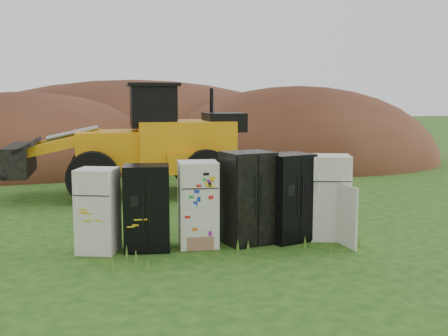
% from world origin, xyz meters
% --- Properties ---
extents(ground, '(120.00, 120.00, 0.00)m').
position_xyz_m(ground, '(0.00, 0.00, 0.00)').
color(ground, '#1A4B14').
rests_on(ground, ground).
extents(fridge_leftmost, '(0.91, 0.89, 1.63)m').
position_xyz_m(fridge_leftmost, '(-2.50, 0.02, 0.81)').
color(fridge_leftmost, white).
rests_on(fridge_leftmost, ground).
extents(fridge_black_side, '(0.96, 0.80, 1.67)m').
position_xyz_m(fridge_black_side, '(-1.57, -0.02, 0.84)').
color(fridge_black_side, black).
rests_on(fridge_black_side, ground).
extents(fridge_sticker, '(0.82, 0.77, 1.71)m').
position_xyz_m(fridge_sticker, '(-0.55, -0.01, 0.86)').
color(fridge_sticker, white).
rests_on(fridge_sticker, ground).
extents(fridge_dark_mid, '(1.11, 0.97, 1.88)m').
position_xyz_m(fridge_dark_mid, '(0.49, 0.02, 0.94)').
color(fridge_dark_mid, black).
rests_on(fridge_dark_mid, ground).
extents(fridge_black_right, '(1.09, 0.99, 1.82)m').
position_xyz_m(fridge_black_right, '(1.34, 0.01, 0.91)').
color(fridge_black_right, black).
rests_on(fridge_black_right, ground).
extents(fridge_open_door, '(0.98, 0.94, 1.77)m').
position_xyz_m(fridge_open_door, '(2.26, -0.03, 0.88)').
color(fridge_open_door, white).
rests_on(fridge_open_door, ground).
extents(wheel_loader, '(7.03, 3.03, 3.36)m').
position_xyz_m(wheel_loader, '(-1.58, 6.09, 1.68)').
color(wheel_loader, orange).
rests_on(wheel_loader, ground).
extents(dirt_mound_right, '(13.05, 9.57, 6.81)m').
position_xyz_m(dirt_mound_right, '(6.48, 12.67, 0.00)').
color(dirt_mound_right, '#432215').
rests_on(dirt_mound_right, ground).
extents(dirt_mound_left, '(13.77, 10.32, 6.28)m').
position_xyz_m(dirt_mound_left, '(-5.53, 14.04, 0.00)').
color(dirt_mound_left, '#432215').
rests_on(dirt_mound_left, ground).
extents(dirt_mound_back, '(20.52, 13.68, 7.53)m').
position_xyz_m(dirt_mound_back, '(-0.35, 18.01, 0.00)').
color(dirt_mound_back, '#432215').
rests_on(dirt_mound_back, ground).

